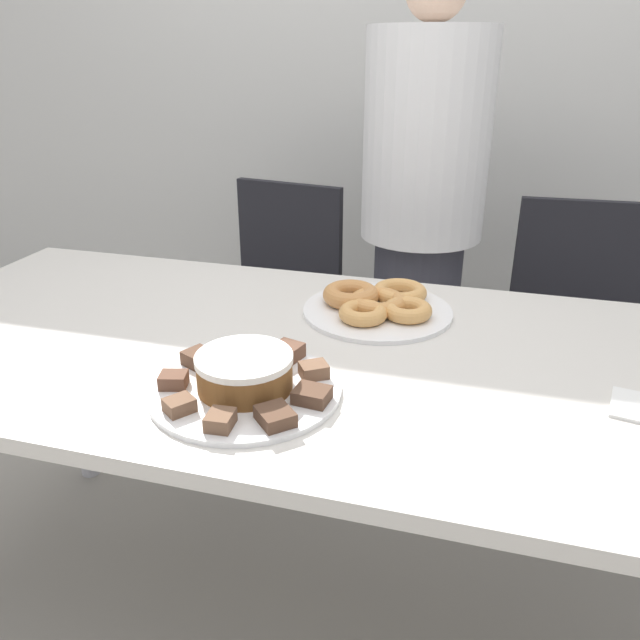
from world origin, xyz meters
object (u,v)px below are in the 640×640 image
object	(u,v)px
person_standing	(421,223)
plate_donuts	(377,311)
plate_cake	(246,390)
office_chair_left	(272,323)
frosted_cake	(245,371)
office_chair_right	(572,359)

from	to	relation	value
person_standing	plate_donuts	distance (m)	0.65
plate_cake	plate_donuts	bearing A→B (deg)	69.32
office_chair_left	plate_cake	world-z (taller)	office_chair_left
plate_cake	plate_donuts	world-z (taller)	same
person_standing	plate_donuts	bearing A→B (deg)	-90.93
plate_donuts	frosted_cake	distance (m)	0.43
person_standing	office_chair_right	xyz separation A→B (m)	(0.50, -0.05, -0.39)
office_chair_left	plate_donuts	world-z (taller)	office_chair_left
plate_donuts	frosted_cake	bearing A→B (deg)	-110.68
person_standing	frosted_cake	world-z (taller)	person_standing
plate_donuts	person_standing	bearing A→B (deg)	89.07
office_chair_left	frosted_cake	bearing A→B (deg)	-62.29
office_chair_left	person_standing	bearing A→B (deg)	14.95
person_standing	frosted_cake	distance (m)	1.07
office_chair_right	plate_donuts	distance (m)	0.87
plate_cake	plate_donuts	size ratio (longest dim) A/B	0.99
office_chair_right	office_chair_left	bearing A→B (deg)	177.36
office_chair_left	frosted_cake	distance (m)	1.13
office_chair_right	frosted_cake	distance (m)	1.27
person_standing	plate_cake	size ratio (longest dim) A/B	4.64
office_chair_left	office_chair_right	world-z (taller)	same
frosted_cake	plate_donuts	bearing A→B (deg)	69.32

